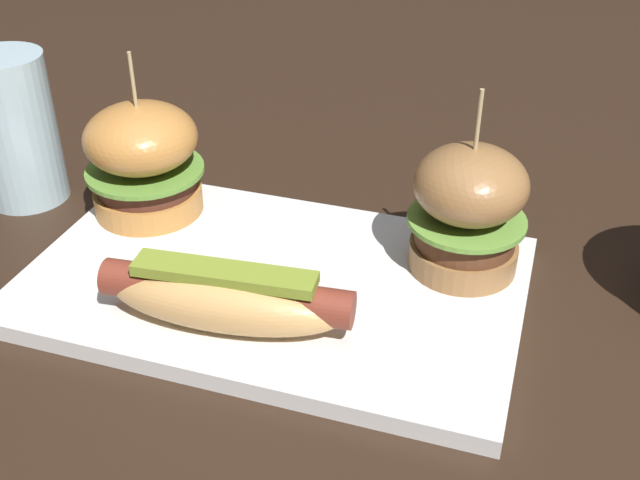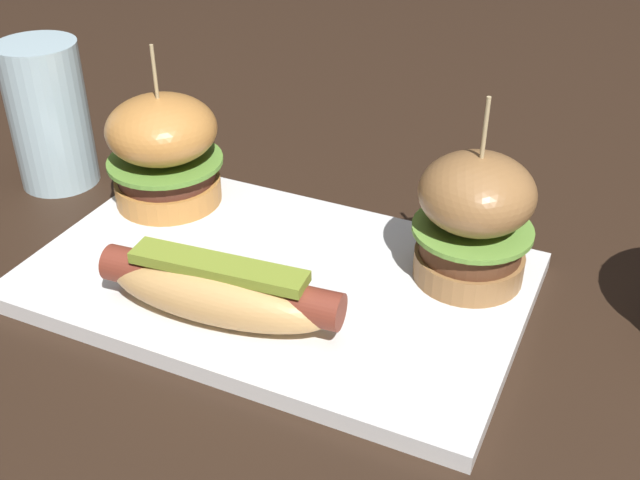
# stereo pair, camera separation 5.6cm
# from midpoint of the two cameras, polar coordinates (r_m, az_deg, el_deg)

# --- Properties ---
(ground_plane) EXTENTS (3.00, 3.00, 0.00)m
(ground_plane) POSITION_cam_midpoint_polar(r_m,az_deg,el_deg) (0.61, -0.55, -3.57)
(ground_plane) COLOR black
(platter_main) EXTENTS (0.37, 0.23, 0.01)m
(platter_main) POSITION_cam_midpoint_polar(r_m,az_deg,el_deg) (0.60, -0.56, -3.04)
(platter_main) COLOR white
(platter_main) RESTS_ON ground
(hot_dog) EXTENTS (0.18, 0.07, 0.05)m
(hot_dog) POSITION_cam_midpoint_polar(r_m,az_deg,el_deg) (0.54, -4.37, -3.74)
(hot_dog) COLOR tan
(hot_dog) RESTS_ON platter_main
(slider_left) EXTENTS (0.10, 0.10, 0.14)m
(slider_left) POSITION_cam_midpoint_polar(r_m,az_deg,el_deg) (0.68, -9.02, 6.46)
(slider_left) COLOR #C6813D
(slider_left) RESTS_ON platter_main
(slider_right) EXTENTS (0.09, 0.09, 0.15)m
(slider_right) POSITION_cam_midpoint_polar(r_m,az_deg,el_deg) (0.58, 13.91, 1.47)
(slider_right) COLOR #9A6A3D
(slider_right) RESTS_ON platter_main
(water_glass) EXTENTS (0.07, 0.07, 0.14)m
(water_glass) POSITION_cam_midpoint_polar(r_m,az_deg,el_deg) (0.76, -17.19, 8.65)
(water_glass) COLOR silver
(water_glass) RESTS_ON ground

